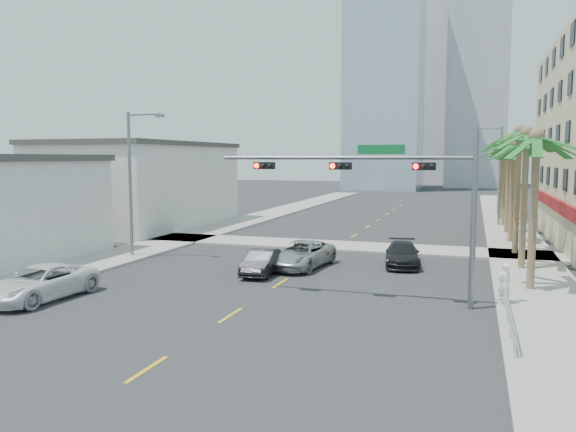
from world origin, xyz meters
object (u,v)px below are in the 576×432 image
object	(u,v)px
car_lane_left	(262,262)
pedestrian	(504,284)
traffic_signal_mast	(394,185)
car_parked_far	(40,283)
car_lane_center	(301,255)
car_lane_right	(402,254)

from	to	relation	value
car_lane_left	pedestrian	world-z (taller)	pedestrian
car_lane_left	pedestrian	size ratio (longest dim) A/B	2.34
traffic_signal_mast	car_parked_far	world-z (taller)	traffic_signal_mast
car_lane_center	pedestrian	world-z (taller)	pedestrian
car_lane_left	pedestrian	xyz separation A→B (m)	(11.94, -3.05, 0.35)
traffic_signal_mast	car_lane_left	distance (m)	9.41
car_parked_far	pedestrian	distance (m)	19.89
car_parked_far	car_lane_right	bearing A→B (deg)	46.25
traffic_signal_mast	pedestrian	world-z (taller)	traffic_signal_mast
car_parked_far	car_lane_right	xyz separation A→B (m)	(14.14, 12.81, -0.07)
car_lane_right	pedestrian	world-z (taller)	pedestrian
traffic_signal_mast	car_lane_right	distance (m)	9.61
traffic_signal_mast	car_lane_center	xyz separation A→B (m)	(-5.97, 6.19, -4.31)
traffic_signal_mast	car_lane_left	size ratio (longest dim) A/B	2.78
car_parked_far	car_lane_center	bearing A→B (deg)	54.14
car_lane_left	pedestrian	bearing A→B (deg)	-19.32
traffic_signal_mast	car_lane_left	bearing A→B (deg)	153.13
traffic_signal_mast	car_parked_far	distance (m)	15.95
car_parked_far	pedestrian	xyz separation A→B (m)	(19.26, 4.99, 0.26)
car_lane_left	car_lane_right	distance (m)	8.33
car_lane_right	car_lane_left	bearing A→B (deg)	-152.91
car_parked_far	car_lane_center	size ratio (longest dim) A/B	0.99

